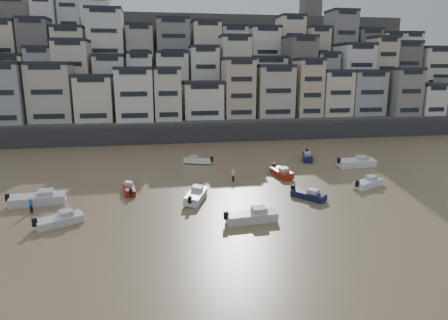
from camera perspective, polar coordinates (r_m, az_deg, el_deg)
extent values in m
cube|color=#38383A|center=(84.92, -3.30, 3.81)|extent=(140.00, 3.00, 3.50)
cube|color=#4C4C47|center=(92.42, -0.73, 4.75)|extent=(140.00, 14.00, 4.00)
cube|color=#4C4C47|center=(103.83, -1.82, 7.33)|extent=(140.00, 14.00, 10.00)
cube|color=#4C4C47|center=(115.38, -2.70, 9.89)|extent=(140.00, 14.00, 18.00)
cube|color=#4C4C47|center=(127.14, -3.43, 11.97)|extent=(140.00, 16.00, 26.00)
cube|color=#4C4C47|center=(141.03, -4.13, 13.29)|extent=(140.00, 18.00, 32.00)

